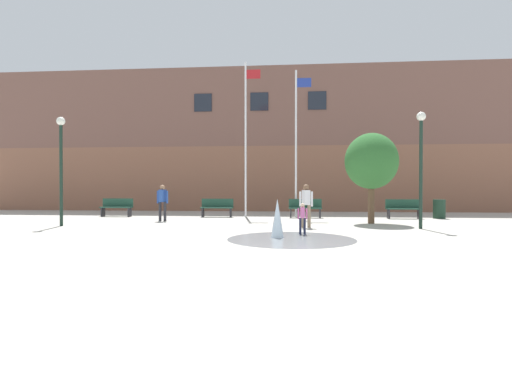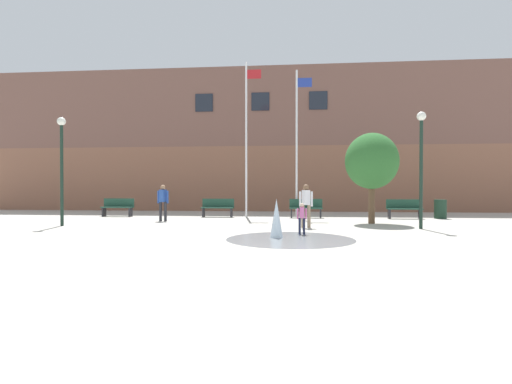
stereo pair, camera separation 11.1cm
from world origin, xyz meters
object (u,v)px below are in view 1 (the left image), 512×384
(child_with_pink_shirt, at_px, (302,216))
(trash_can, at_px, (439,209))
(park_bench_under_left_flagpole, at_px, (305,208))
(flagpole_right, at_px, (297,139))
(park_bench_far_left, at_px, (117,207))
(park_bench_left_of_flagpoles, at_px, (217,207))
(street_tree_near_building, at_px, (371,161))
(flagpole_left, at_px, (246,135))
(adult_in_red, at_px, (162,200))
(lamp_post_right_lane, at_px, (421,153))
(lamp_post_left_lane, at_px, (61,155))
(park_bench_center, at_px, (403,208))
(teen_by_trashcan, at_px, (306,202))

(child_with_pink_shirt, distance_m, trash_can, 9.62)
(park_bench_under_left_flagpole, xyz_separation_m, flagpole_right, (-0.42, 0.49, 3.41))
(park_bench_far_left, bearing_deg, park_bench_left_of_flagpoles, 0.47)
(park_bench_far_left, relative_size, flagpole_right, 0.22)
(park_bench_left_of_flagpoles, xyz_separation_m, street_tree_near_building, (6.94, -2.88, 2.06))
(park_bench_left_of_flagpoles, height_order, flagpole_right, flagpole_right)
(flagpole_left, bearing_deg, child_with_pink_shirt, -70.44)
(park_bench_far_left, distance_m, street_tree_near_building, 12.58)
(child_with_pink_shirt, xyz_separation_m, flagpole_left, (-2.62, 7.38, 3.56))
(child_with_pink_shirt, bearing_deg, adult_in_red, -129.35)
(park_bench_far_left, xyz_separation_m, street_tree_near_building, (12.09, -2.83, 2.06))
(flagpole_right, height_order, trash_can, flagpole_right)
(park_bench_under_left_flagpole, height_order, lamp_post_right_lane, lamp_post_right_lane)
(lamp_post_left_lane, height_order, street_tree_near_building, lamp_post_left_lane)
(park_bench_under_left_flagpole, bearing_deg, park_bench_left_of_flagpoles, 179.38)
(park_bench_left_of_flagpoles, xyz_separation_m, park_bench_center, (8.95, -0.21, 0.00))
(park_bench_under_left_flagpole, height_order, flagpole_right, flagpole_right)
(trash_can, bearing_deg, adult_in_red, -168.11)
(park_bench_under_left_flagpole, height_order, flagpole_left, flagpole_left)
(child_with_pink_shirt, bearing_deg, teen_by_trashcan, 171.49)
(teen_by_trashcan, distance_m, trash_can, 8.09)
(flagpole_left, distance_m, street_tree_near_building, 6.65)
(park_bench_under_left_flagpole, bearing_deg, park_bench_center, -2.01)
(park_bench_left_of_flagpoles, relative_size, adult_in_red, 1.01)
(park_bench_far_left, distance_m, child_with_pink_shirt, 11.47)
(flagpole_left, bearing_deg, adult_in_red, -137.36)
(flagpole_left, relative_size, street_tree_near_building, 2.10)
(adult_in_red, bearing_deg, teen_by_trashcan, -97.32)
(flagpole_left, xyz_separation_m, lamp_post_left_lane, (-6.50, -5.47, -1.44))
(teen_by_trashcan, relative_size, street_tree_near_building, 0.43)
(adult_in_red, bearing_deg, lamp_post_right_lane, -89.88)
(trash_can, bearing_deg, park_bench_left_of_flagpoles, -179.81)
(park_bench_far_left, height_order, street_tree_near_building, street_tree_near_building)
(trash_can, distance_m, street_tree_near_building, 5.17)
(adult_in_red, height_order, lamp_post_right_lane, lamp_post_right_lane)
(park_bench_under_left_flagpole, relative_size, flagpole_left, 0.21)
(lamp_post_left_lane, relative_size, trash_can, 4.63)
(park_bench_under_left_flagpole, bearing_deg, adult_in_red, -157.74)
(park_bench_center, bearing_deg, street_tree_near_building, -126.93)
(adult_in_red, xyz_separation_m, trash_can, (12.59, 2.65, -0.48))
(park_bench_far_left, bearing_deg, teen_by_trashcan, -27.08)
(park_bench_under_left_flagpole, height_order, child_with_pink_shirt, child_with_pink_shirt)
(flagpole_left, xyz_separation_m, trash_can, (9.26, -0.41, -3.69))
(park_bench_under_left_flagpole, distance_m, child_with_pink_shirt, 6.89)
(adult_in_red, relative_size, trash_can, 1.77)
(park_bench_far_left, height_order, park_bench_left_of_flagpoles, same)
(park_bench_left_of_flagpoles, distance_m, park_bench_under_left_flagpole, 4.36)
(park_bench_center, bearing_deg, lamp_post_left_lane, -161.09)
(park_bench_left_of_flagpoles, height_order, street_tree_near_building, street_tree_near_building)
(park_bench_center, height_order, street_tree_near_building, street_tree_near_building)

